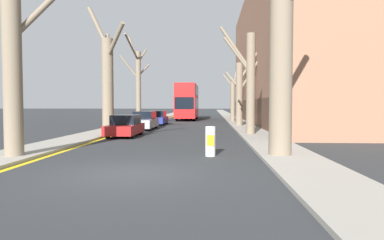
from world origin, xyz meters
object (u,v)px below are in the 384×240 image
object	(u,v)px
street_tree_left_0	(12,43)
street_tree_right_1	(249,80)
street_tree_left_2	(138,82)
street_tree_right_0	(281,51)
street_tree_right_2	(240,91)
parked_car_2	(156,118)
street_tree_left_1	(108,79)
parked_car_1	(144,121)
parked_car_0	(125,126)
traffic_bollard	(210,141)
street_tree_right_3	(233,96)
double_decker_bus	(187,100)

from	to	relation	value
street_tree_left_0	street_tree_right_1	distance (m)	13.91
street_tree_left_0	street_tree_left_2	distance (m)	21.36
street_tree_right_0	street_tree_right_2	distance (m)	18.04
street_tree_right_1	parked_car_2	xyz separation A→B (m)	(-7.81, 11.36, -2.91)
street_tree_left_0	street_tree_left_1	distance (m)	11.45
street_tree_left_2	parked_car_1	size ratio (longest dim) A/B	1.97
parked_car_0	traffic_bollard	distance (m)	9.61
street_tree_right_3	parked_car_1	world-z (taller)	street_tree_right_3
street_tree_left_2	street_tree_right_2	size ratio (longest dim) A/B	1.25
street_tree_right_0	traffic_bollard	world-z (taller)	street_tree_right_0
street_tree_left_2	street_tree_left_0	bearing A→B (deg)	-90.12
street_tree_right_0	parked_car_0	world-z (taller)	street_tree_right_0
street_tree_right_2	parked_car_0	xyz separation A→B (m)	(-8.02, -9.77, -2.56)
street_tree_left_2	street_tree_right_0	world-z (taller)	street_tree_left_2
street_tree_left_0	parked_car_0	xyz separation A→B (m)	(1.89, 8.99, -3.62)
street_tree_right_1	traffic_bollard	bearing A→B (deg)	-105.29
street_tree_left_0	street_tree_right_3	xyz separation A→B (m)	(9.86, 27.22, -1.28)
street_tree_right_0	street_tree_right_3	xyz separation A→B (m)	(-0.03, 26.49, -1.00)
street_tree_right_3	parked_car_0	world-z (taller)	street_tree_right_3
street_tree_right_0	traffic_bollard	bearing A→B (deg)	173.75
street_tree_right_2	parked_car_0	world-z (taller)	street_tree_right_2
street_tree_left_1	street_tree_right_3	bearing A→B (deg)	58.12
street_tree_left_1	street_tree_right_1	world-z (taller)	street_tree_left_1
double_decker_bus	street_tree_right_3	bearing A→B (deg)	-43.61
street_tree_right_2	double_decker_bus	world-z (taller)	street_tree_right_2
double_decker_bus	street_tree_left_1	bearing A→B (deg)	-101.07
street_tree_left_0	parked_car_0	world-z (taller)	street_tree_left_0
street_tree_right_2	parked_car_2	xyz separation A→B (m)	(-8.02, 2.55, -2.55)
double_decker_bus	parked_car_2	distance (m)	11.72
street_tree_right_3	street_tree_left_1	bearing A→B (deg)	-121.88
street_tree_right_0	parked_car_2	size ratio (longest dim) A/B	1.98
street_tree_right_3	parked_car_0	distance (m)	20.04
parked_car_0	parked_car_2	world-z (taller)	parked_car_2
parked_car_1	parked_car_2	bearing A→B (deg)	90.00
street_tree_left_1	street_tree_right_2	size ratio (longest dim) A/B	1.25
street_tree_left_1	street_tree_left_2	xyz separation A→B (m)	(0.00, 9.92, 0.46)
parked_car_0	parked_car_2	distance (m)	12.31
traffic_bollard	parked_car_1	bearing A→B (deg)	110.77
parked_car_2	double_decker_bus	bearing A→B (deg)	78.55
street_tree_right_2	street_tree_right_1	bearing A→B (deg)	-91.37
street_tree_right_1	street_tree_right_2	size ratio (longest dim) A/B	1.00
street_tree_left_0	parked_car_2	xyz separation A→B (m)	(1.89, 21.30, -3.61)
parked_car_1	traffic_bollard	xyz separation A→B (m)	(5.37, -14.17, -0.10)
street_tree_left_2	street_tree_right_3	bearing A→B (deg)	30.86
street_tree_left_0	street_tree_right_0	distance (m)	9.92
street_tree_right_0	street_tree_right_1	distance (m)	9.22
street_tree_right_3	parked_car_0	xyz separation A→B (m)	(-7.97, -18.23, -2.35)
street_tree_left_2	street_tree_right_3	distance (m)	11.50
street_tree_left_1	traffic_bollard	xyz separation A→B (m)	(7.22, -10.42, -3.19)
parked_car_2	street_tree_left_1	bearing A→B (deg)	-100.63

